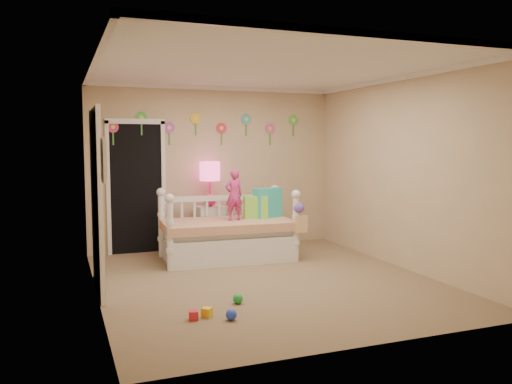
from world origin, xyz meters
name	(u,v)px	position (x,y,z in m)	size (l,w,h in m)	color
floor	(266,281)	(0.00, 0.00, 0.00)	(4.00, 4.50, 0.01)	#7F684C
ceiling	(266,68)	(0.00, 0.00, 2.60)	(4.00, 4.50, 0.01)	white
back_wall	(214,168)	(0.00, 2.25, 1.30)	(4.00, 0.01, 2.60)	tan
left_wall	(94,180)	(-2.00, 0.00, 1.30)	(0.01, 4.50, 2.60)	tan
right_wall	(403,173)	(2.00, 0.00, 1.30)	(0.01, 4.50, 2.60)	tan
crown_molding	(266,70)	(0.00, 0.00, 2.57)	(4.00, 4.50, 0.06)	white
daybed	(227,224)	(-0.08, 1.32, 0.52)	(1.91, 1.02, 1.03)	white
pillow_turquoise	(268,203)	(0.59, 1.40, 0.80)	(0.45, 0.16, 0.45)	#22AD9D
pillow_lime	(256,207)	(0.38, 1.35, 0.74)	(0.35, 0.13, 0.33)	#8AE245
child	(234,195)	(0.01, 1.29, 0.95)	(0.27, 0.18, 0.74)	#CC2E80
nightstand	(210,228)	(-0.13, 2.04, 0.35)	(0.42, 0.32, 0.70)	white
table_lamp	(210,177)	(-0.13, 2.04, 1.17)	(0.32, 0.32, 0.71)	#F02074
closet_doorway	(136,186)	(-1.25, 2.23, 1.03)	(0.90, 0.04, 2.07)	black
flower_decals	(209,128)	(-0.09, 2.24, 1.94)	(3.40, 0.02, 0.50)	#B2668C
mirror_closet	(97,200)	(-1.96, 0.30, 1.05)	(0.07, 1.30, 2.10)	white
wall_picture	(103,160)	(-1.97, -0.90, 1.55)	(0.05, 0.34, 0.42)	white
hanging_bag	(299,218)	(0.83, 0.79, 0.63)	(0.20, 0.16, 0.36)	beige
toy_scatter	(204,298)	(-0.95, -0.61, 0.06)	(0.80, 1.30, 0.11)	#996666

